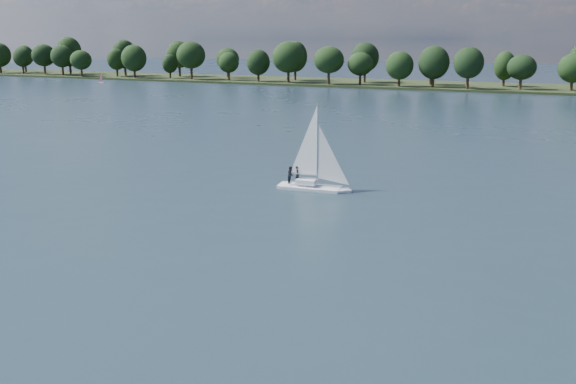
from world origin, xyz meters
name	(u,v)px	position (x,y,z in m)	size (l,w,h in m)	color
ground	(449,135)	(0.00, 100.00, 0.00)	(700.00, 700.00, 0.00)	#233342
far_shore	(524,89)	(0.00, 212.00, 0.00)	(660.00, 40.00, 1.50)	black
sailboat	(310,165)	(-4.57, 52.88, 2.70)	(7.50, 2.74, 9.67)	white
dinghy_pink	(102,80)	(-144.83, 177.97, 0.90)	(2.51, 1.30, 3.82)	white
pontoon	(68,78)	(-179.36, 195.88, 0.00)	(4.00, 2.00, 0.50)	slate
treeline	(481,63)	(-13.47, 207.70, 8.06)	(562.41, 73.75, 17.87)	black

